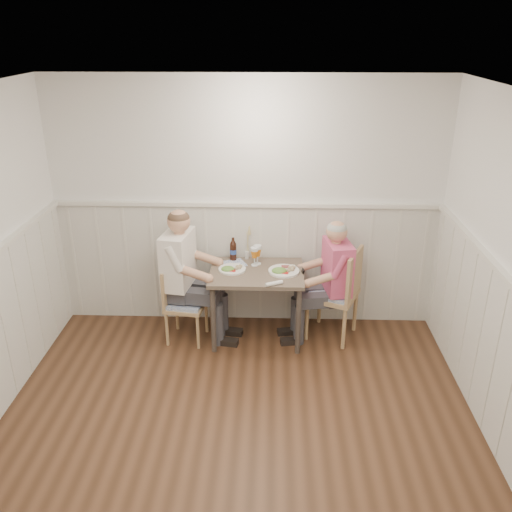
# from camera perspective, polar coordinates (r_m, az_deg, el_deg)

# --- Properties ---
(ground_plane) EXTENTS (4.50, 4.50, 0.00)m
(ground_plane) POSITION_cam_1_polar(r_m,az_deg,el_deg) (4.29, -2.41, -21.36)
(ground_plane) COLOR #412819
(room_shell) EXTENTS (4.04, 4.54, 2.60)m
(room_shell) POSITION_cam_1_polar(r_m,az_deg,el_deg) (3.41, -2.84, -2.85)
(room_shell) COLOR white
(room_shell) RESTS_ON ground
(wainscot) EXTENTS (4.00, 4.49, 1.34)m
(wainscot) POSITION_cam_1_polar(r_m,az_deg,el_deg) (4.41, -1.92, -8.62)
(wainscot) COLOR silver
(wainscot) RESTS_ON ground
(dining_table) EXTENTS (0.93, 0.70, 0.75)m
(dining_table) POSITION_cam_1_polar(r_m,az_deg,el_deg) (5.43, 0.07, -2.56)
(dining_table) COLOR brown
(dining_table) RESTS_ON ground
(chair_right) EXTENTS (0.61, 0.61, 0.98)m
(chair_right) POSITION_cam_1_polar(r_m,az_deg,el_deg) (5.55, 8.69, -3.64)
(chair_right) COLOR tan
(chair_right) RESTS_ON ground
(chair_left) EXTENTS (0.43, 0.43, 0.80)m
(chair_left) POSITION_cam_1_polar(r_m,az_deg,el_deg) (5.55, -7.88, -4.70)
(chair_left) COLOR tan
(chair_left) RESTS_ON ground
(man_in_pink) EXTENTS (0.64, 0.45, 1.30)m
(man_in_pink) POSITION_cam_1_polar(r_m,az_deg,el_deg) (5.53, 8.00, -3.52)
(man_in_pink) COLOR #3F3F47
(man_in_pink) RESTS_ON ground
(diner_cream) EXTENTS (0.70, 0.49, 1.40)m
(diner_cream) POSITION_cam_1_polar(r_m,az_deg,el_deg) (5.53, -7.63, -2.98)
(diner_cream) COLOR #3F3F47
(diner_cream) RESTS_ON ground
(plate_man) EXTENTS (0.31, 0.31, 0.08)m
(plate_man) POSITION_cam_1_polar(r_m,az_deg,el_deg) (5.36, 2.85, -1.47)
(plate_man) COLOR white
(plate_man) RESTS_ON dining_table
(plate_diner) EXTENTS (0.27, 0.27, 0.07)m
(plate_diner) POSITION_cam_1_polar(r_m,az_deg,el_deg) (5.40, -2.67, -1.31)
(plate_diner) COLOR white
(plate_diner) RESTS_ON dining_table
(beer_glass_a) EXTENTS (0.08, 0.08, 0.20)m
(beer_glass_a) POSITION_cam_1_polar(r_m,az_deg,el_deg) (5.49, 0.16, 0.46)
(beer_glass_a) COLOR silver
(beer_glass_a) RESTS_ON dining_table
(beer_glass_b) EXTENTS (0.08, 0.08, 0.20)m
(beer_glass_b) POSITION_cam_1_polar(r_m,az_deg,el_deg) (5.46, -0.17, 0.27)
(beer_glass_b) COLOR silver
(beer_glass_b) RESTS_ON dining_table
(beer_bottle) EXTENTS (0.07, 0.07, 0.25)m
(beer_bottle) POSITION_cam_1_polar(r_m,az_deg,el_deg) (5.60, -2.42, 0.61)
(beer_bottle) COLOR black
(beer_bottle) RESTS_ON dining_table
(rolled_napkin) EXTENTS (0.17, 0.11, 0.04)m
(rolled_napkin) POSITION_cam_1_polar(r_m,az_deg,el_deg) (5.10, 1.92, -2.90)
(rolled_napkin) COLOR white
(rolled_napkin) RESTS_ON dining_table
(grass_vase) EXTENTS (0.04, 0.04, 0.38)m
(grass_vase) POSITION_cam_1_polar(r_m,az_deg,el_deg) (5.61, -0.99, 1.33)
(grass_vase) COLOR silver
(grass_vase) RESTS_ON dining_table
(gingham_mat) EXTENTS (0.32, 0.29, 0.01)m
(gingham_mat) POSITION_cam_1_polar(r_m,az_deg,el_deg) (5.55, -2.50, -0.83)
(gingham_mat) COLOR #4965A8
(gingham_mat) RESTS_ON dining_table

